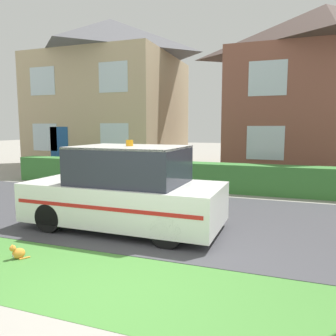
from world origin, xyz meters
name	(u,v)px	position (x,y,z in m)	size (l,w,h in m)	color
ground_plane	(108,292)	(0.00, 0.00, 0.00)	(80.00, 80.00, 0.00)	gray
road_strip	(188,218)	(0.00, 3.65, 0.01)	(28.00, 5.02, 0.01)	#424247
lawn_verge	(116,284)	(0.00, 0.22, 0.00)	(28.00, 1.84, 0.01)	#478438
garden_hedge	(186,176)	(-1.04, 7.05, 0.45)	(13.43, 0.73, 0.91)	#3D7F38
police_car	(126,190)	(-0.99, 2.48, 0.80)	(4.03, 1.82, 1.82)	black
cat	(17,253)	(-1.88, 0.45, 0.10)	(0.26, 0.24, 0.25)	orange
house_left	(112,92)	(-6.96, 12.66, 3.97)	(7.19, 6.74, 7.79)	tan
house_right	(321,90)	(3.43, 12.41, 3.68)	(8.02, 5.68, 7.22)	brown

